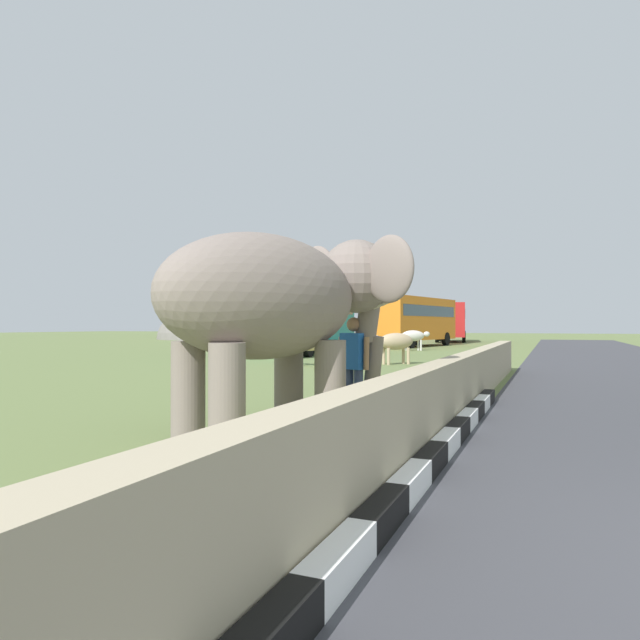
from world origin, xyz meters
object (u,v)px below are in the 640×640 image
Objects in this scene: cow_far at (414,336)px; cow_near at (308,343)px; bus_orange at (414,318)px; elephant at (283,300)px; bus_red at (451,319)px; bus_teal at (308,315)px; cow_mid at (395,342)px; person_handler at (354,362)px.

cow_near is at bearing 176.94° from cow_far.
bus_orange reaches higher than cow_far.
elephant is 26.51m from cow_far.
bus_red is at bearing -2.27° from bus_orange.
bus_teal is 5.25× the size of cow_mid.
bus_teal is at bearing 23.12° from elephant.
cow_mid is (-31.05, -2.99, -1.21)m from bus_red.
elephant is 33.08m from bus_orange.
bus_teal is 5.09× the size of cow_far.
bus_orange reaches higher than elephant.
bus_red reaches higher than cow_far.
bus_teal is 12.78m from bus_orange.
bus_orange reaches higher than cow_near.
cow_far is (14.04, -0.75, 0.00)m from cow_near.
bus_orange is 12.70m from bus_red.
cow_near is at bearing -179.68° from bus_red.
person_handler is 31.66m from bus_orange.
bus_red is 33.19m from cow_near.
cow_mid is (14.21, 2.21, -1.00)m from elephant.
bus_teal is 8.79m from cow_mid.
bus_red is at bearing 5.50° from cow_mid.
elephant reaches higher than cow_near.
bus_red is (12.69, -0.50, -0.00)m from bus_orange.
bus_orange is 5.83× the size of cow_far.
cow_near is at bearing 22.54° from elephant.
person_handler is 0.17× the size of bus_orange.
elephant is 14.42m from cow_mid.
person_handler is 12.95m from cow_mid.
bus_teal is at bearing 172.32° from bus_red.
bus_teal and bus_red have the same top height.
bus_orange is at bearing 10.77° from cow_mid.
bus_orange is 5.30× the size of cow_near.
bus_red is (43.71, 5.71, 1.15)m from person_handler.
cow_mid is (2.11, -2.81, 0.00)m from cow_near.
cow_near is at bearing 27.64° from person_handler.
elephant is 13.14m from cow_near.
person_handler is (1.55, -0.50, -0.95)m from elephant.
bus_teal is (18.58, 9.09, 1.15)m from person_handler.
cow_near and cow_mid have the same top height.
person_handler is at bearing -153.92° from bus_teal.
bus_red is at bearing 0.32° from cow_near.
bus_orange is (12.45, -2.88, 0.00)m from bus_teal.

